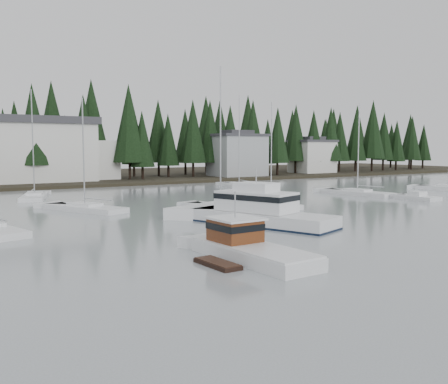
{
  "coord_description": "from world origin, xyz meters",
  "views": [
    {
      "loc": [
        -20.04,
        -6.57,
        6.27
      ],
      "look_at": [
        2.28,
        29.14,
        2.5
      ],
      "focal_mm": 40.0,
      "sensor_mm": 36.0,
      "label": 1
    }
  ],
  "objects_px": {
    "sailboat_4": "(357,194)",
    "house_east_b": "(312,156)",
    "sailboat_10": "(448,189)",
    "lobster_boat_brown": "(247,251)",
    "cabin_cruiser_center": "(260,215)",
    "harbor_inn": "(31,150)",
    "sailboat_2": "(85,210)",
    "house_east_a": "(237,154)",
    "sailboat_0": "(35,198)",
    "sailboat_1": "(239,187)",
    "sailboat_7": "(271,196)",
    "sailboat_9": "(221,209)",
    "runabout_1": "(274,207)",
    "runabout_2": "(417,199)"
  },
  "relations": [
    {
      "from": "lobster_boat_brown",
      "to": "sailboat_2",
      "type": "relative_size",
      "value": 0.75
    },
    {
      "from": "sailboat_7",
      "to": "house_east_b",
      "type": "bearing_deg",
      "value": -19.37
    },
    {
      "from": "sailboat_2",
      "to": "sailboat_9",
      "type": "distance_m",
      "value": 13.52
    },
    {
      "from": "house_east_a",
      "to": "sailboat_2",
      "type": "bearing_deg",
      "value": -139.6
    },
    {
      "from": "sailboat_10",
      "to": "harbor_inn",
      "type": "bearing_deg",
      "value": 29.85
    },
    {
      "from": "house_east_b",
      "to": "sailboat_10",
      "type": "bearing_deg",
      "value": -104.27
    },
    {
      "from": "sailboat_1",
      "to": "runabout_2",
      "type": "bearing_deg",
      "value": -149.9
    },
    {
      "from": "house_east_b",
      "to": "sailboat_7",
      "type": "distance_m",
      "value": 53.74
    },
    {
      "from": "harbor_inn",
      "to": "runabout_2",
      "type": "relative_size",
      "value": 5.44
    },
    {
      "from": "sailboat_9",
      "to": "sailboat_2",
      "type": "bearing_deg",
      "value": 46.08
    },
    {
      "from": "harbor_inn",
      "to": "sailboat_4",
      "type": "bearing_deg",
      "value": -51.97
    },
    {
      "from": "harbor_inn",
      "to": "sailboat_4",
      "type": "height_order",
      "value": "sailboat_4"
    },
    {
      "from": "sailboat_1",
      "to": "harbor_inn",
      "type": "bearing_deg",
      "value": 60.21
    },
    {
      "from": "house_east_b",
      "to": "sailboat_2",
      "type": "bearing_deg",
      "value": -149.52
    },
    {
      "from": "sailboat_1",
      "to": "sailboat_4",
      "type": "relative_size",
      "value": 1.17
    },
    {
      "from": "sailboat_7",
      "to": "sailboat_9",
      "type": "bearing_deg",
      "value": 151.07
    },
    {
      "from": "sailboat_7",
      "to": "runabout_1",
      "type": "bearing_deg",
      "value": 172.18
    },
    {
      "from": "runabout_1",
      "to": "cabin_cruiser_center",
      "type": "bearing_deg",
      "value": 126.62
    },
    {
      "from": "sailboat_0",
      "to": "sailboat_1",
      "type": "distance_m",
      "value": 30.67
    },
    {
      "from": "house_east_a",
      "to": "cabin_cruiser_center",
      "type": "xyz_separation_m",
      "value": [
        -32.23,
        -52.04,
        -4.11
      ]
    },
    {
      "from": "lobster_boat_brown",
      "to": "cabin_cruiser_center",
      "type": "height_order",
      "value": "cabin_cruiser_center"
    },
    {
      "from": "lobster_boat_brown",
      "to": "sailboat_1",
      "type": "xyz_separation_m",
      "value": [
        27.46,
        41.91,
        -0.41
      ]
    },
    {
      "from": "sailboat_0",
      "to": "runabout_2",
      "type": "xyz_separation_m",
      "value": [
        38.75,
        -25.79,
        0.05
      ]
    },
    {
      "from": "cabin_cruiser_center",
      "to": "sailboat_9",
      "type": "relative_size",
      "value": 0.87
    },
    {
      "from": "harbor_inn",
      "to": "sailboat_0",
      "type": "height_order",
      "value": "sailboat_0"
    },
    {
      "from": "house_east_a",
      "to": "harbor_inn",
      "type": "distance_m",
      "value": 39.21
    },
    {
      "from": "house_east_a",
      "to": "sailboat_10",
      "type": "distance_m",
      "value": 41.49
    },
    {
      "from": "house_east_b",
      "to": "sailboat_10",
      "type": "relative_size",
      "value": 0.7
    },
    {
      "from": "cabin_cruiser_center",
      "to": "sailboat_0",
      "type": "distance_m",
      "value": 33.43
    },
    {
      "from": "harbor_inn",
      "to": "sailboat_2",
      "type": "xyz_separation_m",
      "value": [
        -2.73,
        -39.82,
        -5.72
      ]
    },
    {
      "from": "sailboat_4",
      "to": "sailboat_9",
      "type": "distance_m",
      "value": 24.54
    },
    {
      "from": "house_east_b",
      "to": "sailboat_9",
      "type": "xyz_separation_m",
      "value": [
        -52.04,
        -44.34,
        -4.31
      ]
    },
    {
      "from": "sailboat_4",
      "to": "runabout_1",
      "type": "relative_size",
      "value": 1.97
    },
    {
      "from": "sailboat_2",
      "to": "sailboat_4",
      "type": "relative_size",
      "value": 0.92
    },
    {
      "from": "house_east_a",
      "to": "cabin_cruiser_center",
      "type": "relative_size",
      "value": 0.83
    },
    {
      "from": "sailboat_2",
      "to": "sailboat_9",
      "type": "relative_size",
      "value": 0.79
    },
    {
      "from": "lobster_boat_brown",
      "to": "sailboat_0",
      "type": "bearing_deg",
      "value": 1.84
    },
    {
      "from": "cabin_cruiser_center",
      "to": "runabout_1",
      "type": "xyz_separation_m",
      "value": [
        7.87,
        8.35,
        -0.66
      ]
    },
    {
      "from": "house_east_a",
      "to": "sailboat_10",
      "type": "xyz_separation_m",
      "value": [
        11.42,
        -39.59,
        -4.83
      ]
    },
    {
      "from": "harbor_inn",
      "to": "sailboat_7",
      "type": "height_order",
      "value": "sailboat_7"
    },
    {
      "from": "sailboat_4",
      "to": "house_east_b",
      "type": "bearing_deg",
      "value": -42.18
    },
    {
      "from": "house_east_b",
      "to": "sailboat_9",
      "type": "height_order",
      "value": "sailboat_9"
    },
    {
      "from": "house_east_b",
      "to": "sailboat_1",
      "type": "height_order",
      "value": "sailboat_1"
    },
    {
      "from": "house_east_a",
      "to": "sailboat_0",
      "type": "bearing_deg",
      "value": -154.68
    },
    {
      "from": "house_east_a",
      "to": "sailboat_4",
      "type": "bearing_deg",
      "value": -98.84
    },
    {
      "from": "sailboat_0",
      "to": "sailboat_1",
      "type": "height_order",
      "value": "sailboat_1"
    },
    {
      "from": "sailboat_0",
      "to": "sailboat_4",
      "type": "height_order",
      "value": "sailboat_0"
    },
    {
      "from": "sailboat_1",
      "to": "house_east_b",
      "type": "bearing_deg",
      "value": -44.72
    },
    {
      "from": "house_east_b",
      "to": "cabin_cruiser_center",
      "type": "bearing_deg",
      "value": -135.1
    },
    {
      "from": "sailboat_1",
      "to": "sailboat_9",
      "type": "xyz_separation_m",
      "value": [
        -17.21,
        -22.42,
        0.02
      ]
    }
  ]
}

